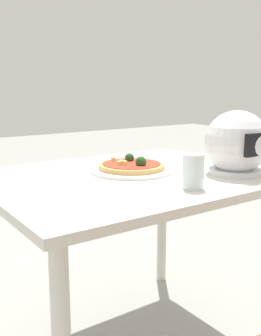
{
  "coord_description": "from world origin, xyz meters",
  "views": [
    {
      "loc": [
        0.85,
        1.23,
        1.05
      ],
      "look_at": [
        -0.02,
        -0.02,
        0.74
      ],
      "focal_mm": 43.13,
      "sensor_mm": 36.0,
      "label": 1
    }
  ],
  "objects_px": {
    "motorcycle_helmet": "(237,144)",
    "dining_table": "(129,197)",
    "drinking_glass": "(193,172)",
    "pizza": "(132,165)"
  },
  "relations": [
    {
      "from": "pizza",
      "to": "motorcycle_helmet",
      "type": "distance_m",
      "value": 0.41
    },
    {
      "from": "motorcycle_helmet",
      "to": "drinking_glass",
      "type": "distance_m",
      "value": 0.31
    },
    {
      "from": "drinking_glass",
      "to": "motorcycle_helmet",
      "type": "bearing_deg",
      "value": -165.78
    },
    {
      "from": "motorcycle_helmet",
      "to": "dining_table",
      "type": "bearing_deg",
      "value": -32.02
    },
    {
      "from": "motorcycle_helmet",
      "to": "drinking_glass",
      "type": "relative_size",
      "value": 2.12
    },
    {
      "from": "motorcycle_helmet",
      "to": "drinking_glass",
      "type": "height_order",
      "value": "motorcycle_helmet"
    },
    {
      "from": "dining_table",
      "to": "drinking_glass",
      "type": "xyz_separation_m",
      "value": [
        -0.05,
        0.29,
        0.15
      ]
    },
    {
      "from": "pizza",
      "to": "motorcycle_helmet",
      "type": "height_order",
      "value": "motorcycle_helmet"
    },
    {
      "from": "dining_table",
      "to": "motorcycle_helmet",
      "type": "height_order",
      "value": "motorcycle_helmet"
    },
    {
      "from": "dining_table",
      "to": "drinking_glass",
      "type": "height_order",
      "value": "drinking_glass"
    }
  ]
}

